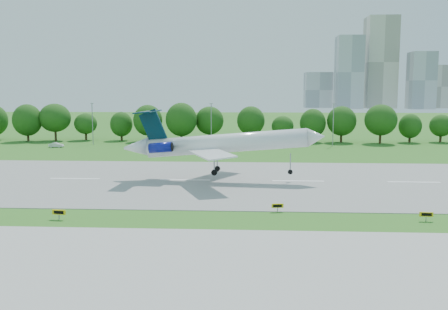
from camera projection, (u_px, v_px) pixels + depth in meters
ground at (316, 217)px, 62.85m from camera, size 600.00×600.00×0.00m
runway at (298, 181)px, 87.59m from camera, size 400.00×45.00×0.08m
taxiway at (341, 267)px, 45.02m from camera, size 400.00×23.00×0.08m
tree_line at (279, 122)px, 153.13m from camera, size 288.40×8.40×10.40m
light_poles at (272, 124)px, 143.35m from camera, size 175.90×0.25×12.19m
skyline at (375, 74)px, 439.98m from camera, size 127.00×52.00×80.00m
airliner at (216, 143)px, 87.64m from camera, size 35.91×26.04×11.43m
taxi_sign_left at (59, 212)px, 61.69m from camera, size 1.77×0.45×1.24m
taxi_sign_centre at (278, 206)px, 65.56m from camera, size 1.58×0.40×1.11m
taxi_sign_right at (426, 215)px, 60.89m from camera, size 1.64×0.30×1.15m
service_vehicle_a at (56, 145)px, 139.72m from camera, size 4.01×1.40×1.32m
service_vehicle_b at (238, 144)px, 141.72m from camera, size 3.97×3.06×1.26m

